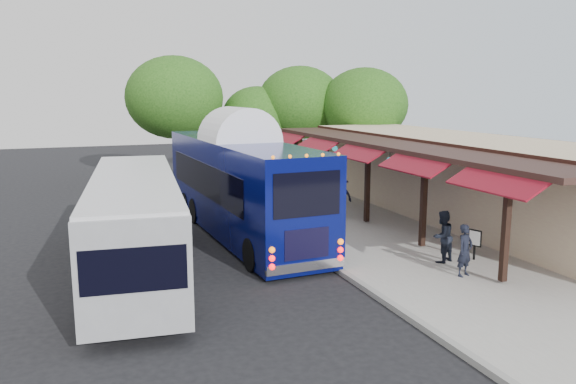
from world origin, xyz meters
name	(u,v)px	position (x,y,z in m)	size (l,w,h in m)	color
ground	(324,263)	(0.00, 0.00, 0.00)	(90.00, 90.00, 0.00)	black
sidewalk	(392,222)	(5.00, 4.00, 0.07)	(10.00, 40.00, 0.15)	#9E9B93
curb	(283,233)	(0.05, 4.00, 0.07)	(0.20, 40.00, 0.16)	gray
station_shelter	(460,177)	(8.38, 4.00, 1.85)	(8.15, 20.00, 3.60)	tan
coach_bus	(240,181)	(-1.45, 4.77, 2.12)	(3.16, 12.46, 3.95)	#070C51
city_bus	(135,220)	(-5.82, 1.19, 1.68)	(3.62, 11.50, 3.04)	gray
ped_a	(465,250)	(3.19, -3.05, 0.93)	(0.57, 0.37, 1.57)	black
ped_b	(442,237)	(3.40, -1.65, 0.99)	(0.82, 0.64, 1.68)	black
ped_c	(305,213)	(0.77, 3.41, 0.93)	(0.91, 0.38, 1.56)	black
ped_d	(341,196)	(3.40, 5.66, 1.03)	(1.14, 0.65, 1.76)	black
sign_board	(475,239)	(4.54, -1.83, 0.83)	(0.19, 0.44, 1.00)	black
tree_left	(257,117)	(3.95, 19.26, 3.94)	(4.62, 4.62, 5.91)	#382314
tree_mid	(300,103)	(6.70, 18.60, 4.82)	(5.65, 5.65, 7.23)	#382314
tree_right	(364,105)	(9.97, 15.79, 4.71)	(5.52, 5.52, 7.07)	#382314
tree_far	(174,98)	(-1.36, 19.64, 5.19)	(6.07, 6.07, 7.78)	#382314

